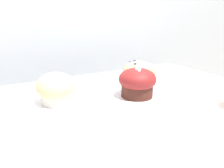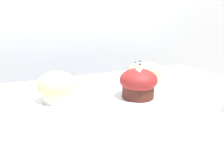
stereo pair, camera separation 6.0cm
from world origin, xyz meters
TOP-DOWN VIEW (x-y plane):
  - wall_back at (0.00, 0.60)m, footprint 3.20×0.10m
  - muffin_front_center at (-0.13, 0.08)m, footprint 0.10×0.10m
  - muffin_back_left at (0.09, 0.02)m, footprint 0.11×0.11m
  - muffin_back_right at (0.18, 0.13)m, footprint 0.12×0.12m

SIDE VIEW (x-z plane):
  - wall_back at x=0.00m, z-range 0.00..1.80m
  - muffin_back_right at x=0.18m, z-range 0.94..1.02m
  - muffin_front_center at x=-0.13m, z-range 0.94..1.03m
  - muffin_back_left at x=0.09m, z-range 0.94..1.03m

